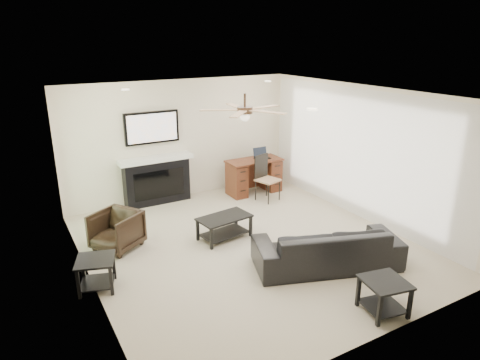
{
  "coord_description": "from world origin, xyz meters",
  "views": [
    {
      "loc": [
        -3.31,
        -5.53,
        3.32
      ],
      "look_at": [
        -0.01,
        0.24,
        1.08
      ],
      "focal_mm": 32.0,
      "sensor_mm": 36.0,
      "label": 1
    }
  ],
  "objects_px": {
    "sofa": "(327,247)",
    "coffee_table": "(224,227)",
    "armchair": "(116,230)",
    "desk": "(254,176)",
    "fireplace_unit": "(156,159)"
  },
  "relations": [
    {
      "from": "coffee_table",
      "to": "fireplace_unit",
      "type": "height_order",
      "value": "fireplace_unit"
    },
    {
      "from": "sofa",
      "to": "desk",
      "type": "bearing_deg",
      "value": -83.26
    },
    {
      "from": "armchair",
      "to": "fireplace_unit",
      "type": "xyz_separation_m",
      "value": [
        1.27,
        1.61,
        0.64
      ]
    },
    {
      "from": "coffee_table",
      "to": "desk",
      "type": "relative_size",
      "value": 0.74
    },
    {
      "from": "armchair",
      "to": "desk",
      "type": "height_order",
      "value": "desk"
    },
    {
      "from": "sofa",
      "to": "coffee_table",
      "type": "bearing_deg",
      "value": -41.23
    },
    {
      "from": "armchair",
      "to": "coffee_table",
      "type": "bearing_deg",
      "value": 38.98
    },
    {
      "from": "coffee_table",
      "to": "fireplace_unit",
      "type": "xyz_separation_m",
      "value": [
        -0.43,
        2.16,
        0.75
      ]
    },
    {
      "from": "fireplace_unit",
      "to": "desk",
      "type": "relative_size",
      "value": 1.57
    },
    {
      "from": "sofa",
      "to": "coffee_table",
      "type": "xyz_separation_m",
      "value": [
        -0.9,
        1.6,
        -0.12
      ]
    },
    {
      "from": "sofa",
      "to": "armchair",
      "type": "bearing_deg",
      "value": -20.17
    },
    {
      "from": "sofa",
      "to": "coffee_table",
      "type": "relative_size",
      "value": 2.41
    },
    {
      "from": "sofa",
      "to": "coffee_table",
      "type": "height_order",
      "value": "sofa"
    },
    {
      "from": "fireplace_unit",
      "to": "desk",
      "type": "xyz_separation_m",
      "value": [
        2.07,
        -0.46,
        -0.57
      ]
    },
    {
      "from": "armchair",
      "to": "desk",
      "type": "distance_m",
      "value": 3.54
    }
  ]
}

